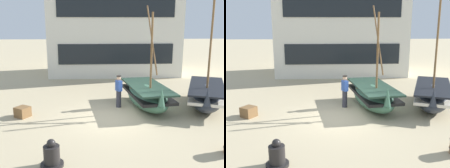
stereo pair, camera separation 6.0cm
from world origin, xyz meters
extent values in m
plane|color=tan|center=(0.00, 0.00, 0.00)|extent=(120.00, 120.00, 0.00)
ellipsoid|color=#427056|center=(1.83, 1.55, 0.59)|extent=(2.24, 4.47, 1.17)
cube|color=black|center=(1.83, 1.55, 0.73)|extent=(2.24, 4.30, 0.14)
cube|color=#243D2F|center=(1.83, 1.55, 1.13)|extent=(2.28, 4.39, 0.08)
cone|color=#427056|center=(2.10, -0.49, 1.12)|extent=(0.38, 0.38, 0.82)
cylinder|color=brown|center=(1.90, 1.02, 2.81)|extent=(0.10, 0.10, 3.98)
cylinder|color=brown|center=(1.90, 1.02, 3.55)|extent=(0.30, 1.75, 3.17)
cube|color=brown|center=(1.79, 1.87, 1.00)|extent=(1.61, 0.37, 0.06)
ellipsoid|color=#2D333D|center=(4.98, 1.53, 0.58)|extent=(3.30, 4.99, 1.15)
cube|color=silver|center=(4.98, 1.53, 0.72)|extent=(3.25, 4.83, 0.14)
cube|color=black|center=(4.98, 1.53, 1.11)|extent=(3.32, 4.93, 0.08)
cone|color=#2D333D|center=(4.13, -0.57, 1.09)|extent=(0.43, 0.43, 0.81)
cylinder|color=brown|center=(4.76, 0.99, 3.20)|extent=(0.10, 0.10, 4.80)
cylinder|color=brown|center=(4.76, 0.99, 3.56)|extent=(0.64, 1.45, 3.90)
cube|color=brown|center=(5.11, 1.86, 0.98)|extent=(1.53, 0.74, 0.06)
cylinder|color=#33333D|center=(0.39, 1.67, 0.44)|extent=(0.26, 0.26, 0.88)
cube|color=#2D4C99|center=(0.39, 1.67, 1.15)|extent=(0.36, 0.42, 0.54)
sphere|color=tan|center=(0.39, 1.67, 1.54)|extent=(0.22, 0.22, 0.22)
cylinder|color=#2D2823|center=(0.39, 1.67, 1.66)|extent=(0.24, 0.24, 0.05)
cylinder|color=black|center=(-2.14, -4.05, 0.05)|extent=(0.71, 0.71, 0.10)
cylinder|color=black|center=(-2.14, -4.05, 0.38)|extent=(0.50, 0.50, 0.57)
sphere|color=black|center=(-2.14, -4.05, 0.76)|extent=(0.27, 0.27, 0.27)
cube|color=brown|center=(-4.23, 0.45, 0.24)|extent=(0.80, 0.80, 0.48)
cube|color=silver|center=(0.77, 11.40, 5.31)|extent=(10.54, 5.16, 10.62)
cube|color=black|center=(0.77, 8.80, 1.95)|extent=(8.85, 0.06, 1.56)
cube|color=black|center=(0.77, 8.80, 5.49)|extent=(8.85, 0.06, 1.56)
camera|label=1|loc=(-0.73, -11.52, 4.32)|focal=42.44mm
camera|label=2|loc=(-0.67, -11.53, 4.32)|focal=42.44mm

